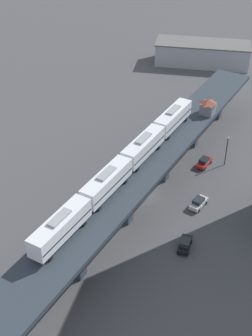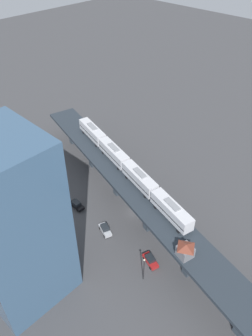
{
  "view_description": "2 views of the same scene",
  "coord_description": "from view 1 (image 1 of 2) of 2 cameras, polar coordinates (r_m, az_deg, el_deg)",
  "views": [
    {
      "loc": [
        15.23,
        -70.05,
        56.81
      ],
      "look_at": [
        -2.92,
        -5.73,
        9.98
      ],
      "focal_mm": 50.0,
      "sensor_mm": 36.0,
      "label": 1
    },
    {
      "loc": [
        44.77,
        40.22,
        62.52
      ],
      "look_at": [
        -2.92,
        -5.73,
        9.98
      ],
      "focal_mm": 35.0,
      "sensor_mm": 36.0,
      "label": 2
    }
  ],
  "objects": [
    {
      "name": "ground_plane",
      "position": [
        91.47,
        2.74,
        -3.42
      ],
      "size": [
        400.0,
        400.0,
        0.0
      ],
      "primitive_type": "plane",
      "color": "#424244"
    },
    {
      "name": "street_car_black",
      "position": [
        80.66,
        7.18,
        -9.18
      ],
      "size": [
        2.07,
        4.46,
        1.89
      ],
      "color": "black",
      "rests_on": "ground"
    },
    {
      "name": "street_car_silver",
      "position": [
        89.35,
        8.84,
        -4.19
      ],
      "size": [
        3.2,
        4.75,
        1.89
      ],
      "color": "#B7BABF",
      "rests_on": "ground"
    },
    {
      "name": "warehouse_building",
      "position": [
        149.49,
        9.28,
        13.64
      ],
      "size": [
        29.38,
        12.78,
        6.8
      ],
      "color": "#99999E",
      "rests_on": "ground"
    },
    {
      "name": "street_lamp",
      "position": [
        100.01,
        12.18,
        2.34
      ],
      "size": [
        0.44,
        0.44,
        6.94
      ],
      "color": "black",
      "rests_on": "ground"
    },
    {
      "name": "elevated_viaduct",
      "position": [
        87.01,
        2.81,
        0.25
      ],
      "size": [
        31.07,
        91.19,
        8.48
      ],
      "color": "#283039",
      "rests_on": "ground"
    },
    {
      "name": "signal_hut",
      "position": [
        102.32,
        9.95,
        7.41
      ],
      "size": [
        3.92,
        3.92,
        3.4
      ],
      "color": "slate",
      "rests_on": "elevated_viaduct"
    },
    {
      "name": "subway_train",
      "position": [
        81.02,
        0.0,
        0.6
      ],
      "size": [
        15.13,
        48.93,
        4.45
      ],
      "color": "silver",
      "rests_on": "elevated_viaduct"
    },
    {
      "name": "delivery_truck",
      "position": [
        76.32,
        -9.55,
        -11.8
      ],
      "size": [
        3.03,
        7.4,
        3.2
      ],
      "color": "#333338",
      "rests_on": "ground"
    },
    {
      "name": "street_car_red",
      "position": [
        100.55,
        9.51,
        0.71
      ],
      "size": [
        3.08,
        4.74,
        1.89
      ],
      "color": "#AD1E1E",
      "rests_on": "ground"
    }
  ]
}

